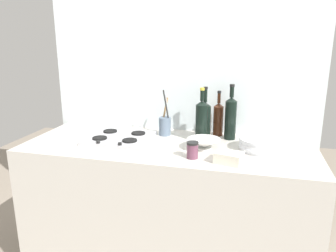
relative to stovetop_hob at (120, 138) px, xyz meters
name	(u,v)px	position (x,y,z in m)	size (l,w,h in m)	color
counter_block	(168,209)	(0.33, -0.02, -0.46)	(1.80, 0.70, 0.90)	beige
backsplash_panel	(181,92)	(0.33, 0.36, 0.26)	(1.90, 0.06, 2.35)	silver
stovetop_hob	(120,138)	(0.00, 0.00, 0.00)	(0.41, 0.36, 0.04)	#B2B2B7
plate_stack	(260,144)	(0.89, 0.01, 0.02)	(0.24, 0.24, 0.07)	white
wine_bottle_leftmost	(201,120)	(0.52, 0.11, 0.12)	(0.08, 0.08, 0.35)	black
wine_bottle_mid_left	(218,119)	(0.61, 0.26, 0.10)	(0.07, 0.07, 0.31)	#472314
wine_bottle_mid_right	(205,119)	(0.53, 0.19, 0.11)	(0.08, 0.08, 0.34)	black
wine_bottle_rightmost	(231,117)	(0.70, 0.20, 0.13)	(0.07, 0.07, 0.36)	black
mixing_bowl	(204,143)	(0.56, -0.05, 0.02)	(0.20, 0.20, 0.06)	white
butter_dish	(229,158)	(0.72, -0.24, 0.02)	(0.14, 0.11, 0.06)	silver
utensil_crock	(165,125)	(0.26, 0.18, 0.06)	(0.08, 0.08, 0.32)	slate
condiment_jar_front	(192,150)	(0.52, -0.21, 0.03)	(0.07, 0.07, 0.09)	#66384C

